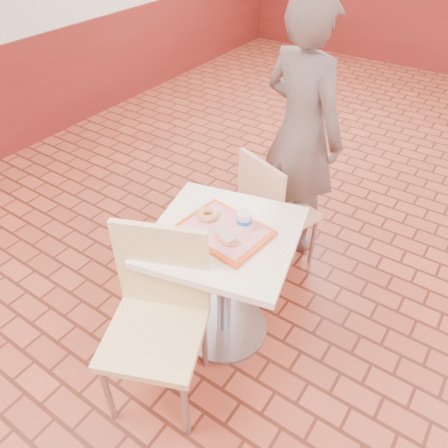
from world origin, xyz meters
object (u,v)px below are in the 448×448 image
Objects in this scene: serving_tray at (224,231)px; paper_cup at (244,220)px; long_john_donut at (225,237)px; chair_main_back at (272,208)px; chair_main_front at (158,312)px; main_table at (224,268)px; customer at (301,132)px; ring_donut at (208,214)px.

paper_cup is at bearing 38.27° from serving_tray.
serving_tray is 0.09m from long_john_donut.
chair_main_back reaches higher than long_john_donut.
chair_main_front is 1.12m from chair_main_back.
long_john_donut is (0.05, -0.07, 0.30)m from main_table.
paper_cup is at bearing 116.45° from customer.
ring_donut is (-0.13, 0.03, 0.30)m from main_table.
long_john_donut is 0.14m from paper_cup.
chair_main_front reaches higher than long_john_donut.
chair_main_front is 0.49m from long_john_donut.
ring_donut is at bearing 104.55° from customer.
chair_main_front is 0.56m from ring_donut.
chair_main_front reaches higher than ring_donut.
chair_main_front is at bearing 109.64° from chair_main_back.
main_table is at bearing -141.73° from paper_cup.
chair_main_back is 2.06× the size of serving_tray.
customer is at bearing 97.62° from long_john_donut.
chair_main_back reaches higher than ring_donut.
serving_tray is 0.13m from ring_donut.
chair_main_front is at bearing -84.24° from ring_donut.
ring_donut is (-0.03, -1.01, -0.06)m from customer.
serving_tray is 0.12m from paper_cup.
chair_main_back is at bearing 104.43° from paper_cup.
serving_tray is at bearing -141.73° from paper_cup.
ring_donut reaches higher than main_table.
chair_main_front is at bearing -99.43° from serving_tray.
customer is 11.93× the size of long_john_donut.
main_table is at bearing 116.10° from chair_main_back.
customer is (-0.10, 1.04, 0.35)m from main_table.
serving_tray is (-0.00, -0.00, 0.27)m from main_table.
main_table is 6.85× the size of ring_donut.
serving_tray is 4.32× the size of paper_cup.
ring_donut is (-0.13, 0.03, 0.03)m from serving_tray.
customer reaches higher than chair_main_front.
serving_tray is at bearing 111.49° from customer.
chair_main_front reaches higher than main_table.
long_john_donut is at bearing -30.69° from ring_donut.
long_john_donut is (0.13, 0.39, 0.27)m from chair_main_front.
customer reaches higher than paper_cup.
paper_cup is (0.03, 0.13, 0.03)m from long_john_donut.
chair_main_back is 7.83× the size of ring_donut.
paper_cup is (0.16, 0.52, 0.30)m from chair_main_front.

